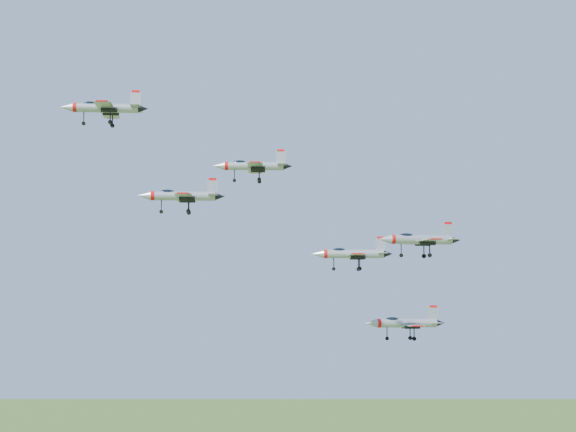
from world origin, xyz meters
name	(u,v)px	position (x,y,z in m)	size (l,w,h in m)	color
jet_lead	(103,108)	(-23.31, 9.97, 154.24)	(13.80, 11.65, 3.72)	#999DA5
jet_left_high	(180,196)	(-13.15, -3.28, 138.92)	(12.54, 10.58, 3.38)	#999DA5
jet_right_high	(252,166)	(-5.30, -13.63, 142.06)	(10.69, 9.09, 2.91)	#999DA5
jet_left_low	(351,254)	(17.71, 6.92, 131.59)	(13.38, 11.42, 3.66)	#999DA5
jet_right_low	(419,239)	(18.30, -16.48, 132.35)	(12.19, 10.14, 3.26)	#999DA5
jet_trail	(404,323)	(23.80, -0.33, 120.22)	(13.17, 11.08, 3.54)	#999DA5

